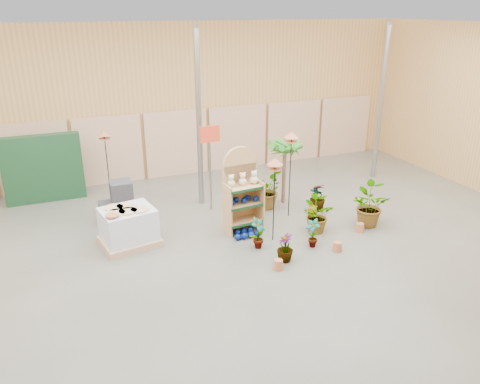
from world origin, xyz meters
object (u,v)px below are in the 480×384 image
at_px(potted_plant_2, 315,215).
at_px(display_shelf, 241,193).
at_px(bird_table_front, 275,164).
at_px(pallet_stack, 129,227).

bearing_deg(potted_plant_2, display_shelf, 153.48).
xyz_separation_m(bird_table_front, potted_plant_2, (1.08, 0.03, -1.37)).
bearing_deg(display_shelf, bird_table_front, -65.34).
relative_size(display_shelf, bird_table_front, 1.03).
bearing_deg(potted_plant_2, pallet_stack, 166.99).
bearing_deg(pallet_stack, potted_plant_2, -23.39).
relative_size(display_shelf, potted_plant_2, 2.42).
bearing_deg(display_shelf, pallet_stack, 171.09).
distance_m(display_shelf, pallet_stack, 2.61).
bearing_deg(display_shelf, potted_plant_2, -31.38).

